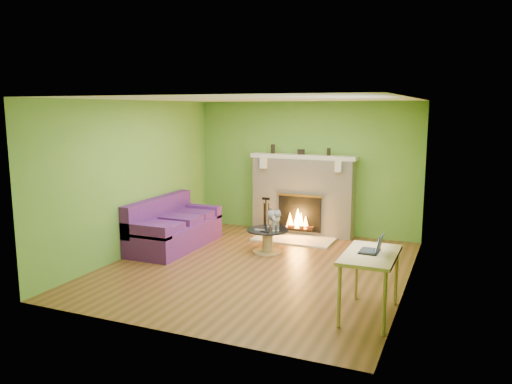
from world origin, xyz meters
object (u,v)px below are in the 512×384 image
sofa (173,228)px  desk (370,261)px  coffee_table (268,239)px  cat (273,218)px

sofa → desk: (3.81, -1.67, 0.34)m
coffee_table → desk: desk is taller
sofa → desk: sofa is taller
sofa → cat: size_ratio=3.13×
sofa → cat: bearing=12.1°
desk → cat: cat is taller
sofa → desk: bearing=-23.7°
coffee_table → cat: 0.38m
desk → coffee_table: bearing=136.4°
coffee_table → desk: size_ratio=0.69×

